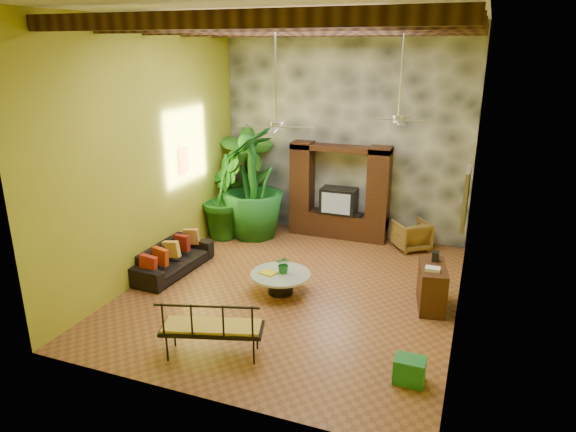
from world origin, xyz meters
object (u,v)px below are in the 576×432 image
at_px(ceiling_fan_front, 276,114).
at_px(tall_plant_a, 248,178).
at_px(green_bin, 409,370).
at_px(iron_bench, 210,326).
at_px(side_console, 432,287).
at_px(tall_plant_b, 222,196).
at_px(sofa, 172,258).
at_px(entertainment_center, 339,199).
at_px(ceiling_fan_back, 399,108).
at_px(tall_plant_c, 253,182).
at_px(wicker_armchair, 412,235).
at_px(coffee_table, 281,280).

xyz_separation_m(ceiling_fan_front, tall_plant_a, (-2.16, 3.37, -2.09)).
height_order(tall_plant_a, green_bin, tall_plant_a).
distance_m(iron_bench, side_console, 4.07).
bearing_deg(tall_plant_b, sofa, -90.00).
height_order(tall_plant_b, green_bin, tall_plant_b).
distance_m(entertainment_center, tall_plant_a, 2.39).
bearing_deg(ceiling_fan_back, tall_plant_c, 160.85).
bearing_deg(wicker_armchair, sofa, -2.17).
bearing_deg(entertainment_center, tall_plant_b, -159.08).
height_order(ceiling_fan_front, ceiling_fan_back, same).
height_order(tall_plant_a, tall_plant_c, tall_plant_c).
height_order(ceiling_fan_back, iron_bench, ceiling_fan_back).
bearing_deg(ceiling_fan_back, side_console, -46.57).
height_order(entertainment_center, sofa, entertainment_center).
xyz_separation_m(tall_plant_a, coffee_table, (2.17, -3.22, -1.05)).
distance_m(tall_plant_a, side_console, 5.70).
relative_size(entertainment_center, tall_plant_c, 0.87).
relative_size(wicker_armchair, tall_plant_c, 0.27).
bearing_deg(tall_plant_b, iron_bench, -64.42).
distance_m(tall_plant_c, iron_bench, 5.37).
bearing_deg(ceiling_fan_back, ceiling_fan_front, -138.37).
bearing_deg(side_console, green_bin, -101.36).
bearing_deg(sofa, tall_plant_b, 3.10).
bearing_deg(ceiling_fan_front, tall_plant_b, 134.15).
bearing_deg(coffee_table, tall_plant_b, 136.10).
xyz_separation_m(ceiling_fan_back, tall_plant_b, (-4.25, 0.92, -2.37)).
relative_size(sofa, iron_bench, 1.25).
bearing_deg(coffee_table, entertainment_center, 86.81).
distance_m(ceiling_fan_front, tall_plant_a, 4.52).
relative_size(ceiling_fan_front, tall_plant_c, 0.68).
height_order(ceiling_fan_front, tall_plant_a, ceiling_fan_front).
height_order(ceiling_fan_front, green_bin, ceiling_fan_front).
bearing_deg(tall_plant_a, wicker_armchair, -0.76).
xyz_separation_m(entertainment_center, tall_plant_c, (-1.96, -0.70, 0.41)).
bearing_deg(tall_plant_c, sofa, -104.88).
xyz_separation_m(entertainment_center, sofa, (-2.65, -3.28, -0.67)).
relative_size(wicker_armchair, coffee_table, 0.64).
bearing_deg(tall_plant_a, sofa, -95.27).
bearing_deg(coffee_table, side_console, 9.37).
height_order(tall_plant_c, coffee_table, tall_plant_c).
bearing_deg(tall_plant_a, tall_plant_b, -108.74).
bearing_deg(ceiling_fan_back, entertainment_center, 129.57).
bearing_deg(tall_plant_c, ceiling_fan_front, -58.14).
bearing_deg(sofa, tall_plant_a, -2.17).
relative_size(sofa, side_console, 2.04).
xyz_separation_m(tall_plant_c, coffee_table, (1.77, -2.68, -1.11)).
xyz_separation_m(ceiling_fan_back, sofa, (-4.25, -1.35, -3.11)).
xyz_separation_m(sofa, wicker_armchair, (4.46, 3.06, 0.04)).
xyz_separation_m(ceiling_fan_back, wicker_armchair, (0.21, 1.72, -3.07)).
relative_size(tall_plant_a, green_bin, 6.18).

